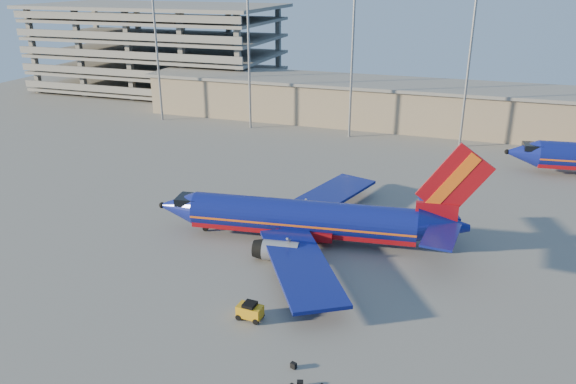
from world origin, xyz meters
name	(u,v)px	position (x,y,z in m)	size (l,w,h in m)	color
ground	(299,245)	(0.00, 0.00, 0.00)	(220.00, 220.00, 0.00)	slate
terminal_building	(439,106)	(10.00, 58.00, 4.32)	(122.00, 16.00, 8.50)	gray
parking_garage	(158,44)	(-62.00, 74.05, 11.73)	(62.00, 32.00, 21.40)	slate
light_mast_row	(410,43)	(5.00, 46.00, 17.55)	(101.60, 1.60, 28.65)	gray
aircraft_main	(310,219)	(0.83, 1.50, 2.70)	(37.24, 35.63, 12.63)	navy
baggage_tug	(250,311)	(0.40, -15.22, 0.85)	(2.35, 1.52, 1.63)	#CC8F12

